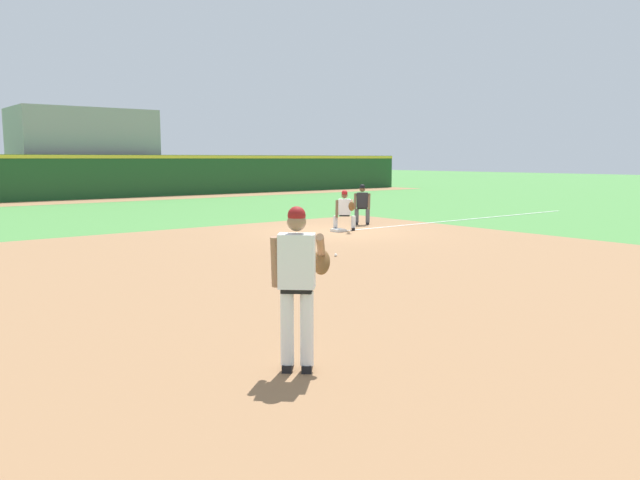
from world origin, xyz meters
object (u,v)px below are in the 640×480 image
pitcher (299,278)px  umpire (362,203)px  first_base_bag (338,230)px  baseball (336,255)px  first_baseman (345,209)px

pitcher → umpire: size_ratio=1.27×
first_base_bag → pitcher: 13.51m
baseball → pitcher: pitcher is taller
baseball → pitcher: (-5.58, -6.08, 1.02)m
first_baseman → pitcher: bearing=-132.7°
umpire → pitcher: bearing=-134.7°
first_baseman → umpire: size_ratio=0.92×
first_baseman → umpire: bearing=31.1°
pitcher → umpire: (11.05, 11.17, -0.27)m
first_base_bag → baseball: size_ratio=5.14×
pitcher → first_baseman: (9.37, 10.16, -0.33)m
first_base_bag → first_baseman: bearing=16.7°
baseball → first_baseman: size_ratio=0.06×
baseball → umpire: (5.47, 5.10, 0.76)m
pitcher → first_baseman: size_ratio=1.39×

